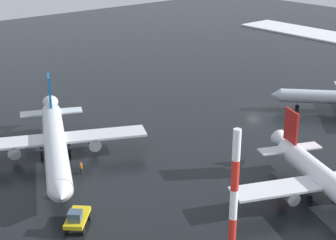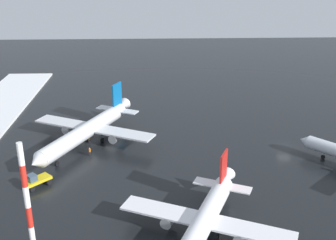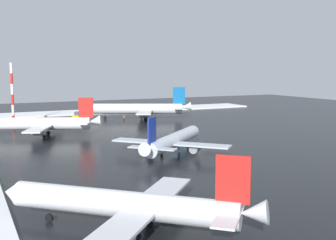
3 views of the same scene
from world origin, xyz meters
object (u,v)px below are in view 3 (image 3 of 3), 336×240
object	(u,v)px
pushback_tug	(79,116)
ground_crew_mid_apron	(141,116)
airplane_parked_starboard	(139,109)
airplane_distant_tail	(38,124)
airplane_foreground_jet	(173,140)
airplane_parked_portside	(127,205)
antenna_mast	(12,94)
ground_crew_beside_wing	(124,117)

from	to	relation	value
pushback_tug	ground_crew_mid_apron	world-z (taller)	pushback_tug
pushback_tug	ground_crew_mid_apron	distance (m)	18.74
pushback_tug	airplane_parked_starboard	bearing A→B (deg)	-156.80
airplane_distant_tail	airplane_foreground_jet	bearing A→B (deg)	143.98
airplane_parked_portside	ground_crew_mid_apron	bearing A→B (deg)	-69.57
airplane_distant_tail	antenna_mast	world-z (taller)	antenna_mast
airplane_parked_starboard	airplane_foreground_jet	bearing A→B (deg)	100.26
airplane_foreground_jet	ground_crew_beside_wing	size ratio (longest dim) A/B	12.39
pushback_tug	airplane_distant_tail	bearing A→B (deg)	102.61
airplane_parked_portside	antenna_mast	xyz separation A→B (m)	(-84.33, -1.26, 5.86)
airplane_foreground_jet	antenna_mast	size ratio (longest dim) A/B	1.24
airplane_foreground_jet	ground_crew_mid_apron	bearing A→B (deg)	30.98
airplane_parked_portside	antenna_mast	distance (m)	84.55
ground_crew_mid_apron	airplane_parked_starboard	bearing A→B (deg)	166.94
airplane_parked_portside	pushback_tug	world-z (taller)	airplane_parked_portside
airplane_foreground_jet	ground_crew_mid_apron	world-z (taller)	airplane_foreground_jet
airplane_distant_tail	pushback_tug	distance (m)	31.05
ground_crew_beside_wing	antenna_mast	distance (m)	32.02
pushback_tug	ground_crew_beside_wing	size ratio (longest dim) A/B	2.82
airplane_parked_portside	ground_crew_beside_wing	distance (m)	86.87
airplane_foreground_jet	airplane_parked_portside	bearing A→B (deg)	-166.39
airplane_parked_starboard	ground_crew_mid_apron	size ratio (longest dim) A/B	18.14
airplane_foreground_jet	airplane_distant_tail	bearing A→B (deg)	77.35
pushback_tug	antenna_mast	size ratio (longest dim) A/B	0.28
airplane_parked_starboard	airplane_parked_portside	world-z (taller)	airplane_parked_starboard
antenna_mast	airplane_distant_tail	bearing A→B (deg)	8.24
airplane_parked_starboard	pushback_tug	world-z (taller)	airplane_parked_starboard
antenna_mast	ground_crew_beside_wing	bearing A→B (deg)	84.96
pushback_tug	antenna_mast	world-z (taller)	antenna_mast
airplane_foreground_jet	antenna_mast	distance (m)	58.27
airplane_foreground_jet	airplane_parked_portside	distance (m)	36.78
airplane_parked_starboard	ground_crew_beside_wing	distance (m)	5.93
airplane_distant_tail	antenna_mast	distance (m)	22.46
ground_crew_mid_apron	ground_crew_beside_wing	xyz separation A→B (m)	(0.88, -5.98, 0.00)
airplane_parked_portside	airplane_parked_starboard	bearing A→B (deg)	-69.20
airplane_distant_tail	pushback_tug	world-z (taller)	airplane_distant_tail
airplane_parked_starboard	ground_crew_beside_wing	world-z (taller)	airplane_parked_starboard
pushback_tug	ground_crew_beside_wing	xyz separation A→B (m)	(7.55, 11.53, -0.31)
airplane_distant_tail	airplane_parked_portside	world-z (taller)	airplane_distant_tail
airplane_parked_starboard	pushback_tug	xyz separation A→B (m)	(-6.57, -16.92, -1.98)
airplane_foreground_jet	pushback_tug	world-z (taller)	airplane_foreground_jet
pushback_tug	ground_crew_beside_wing	bearing A→B (deg)	-168.78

